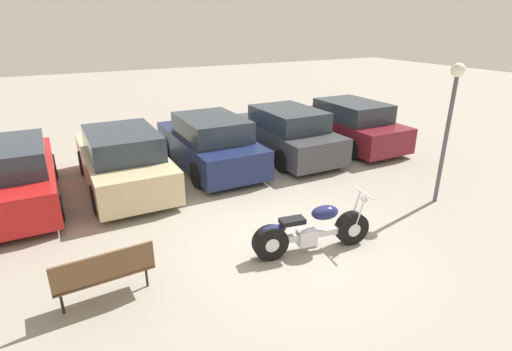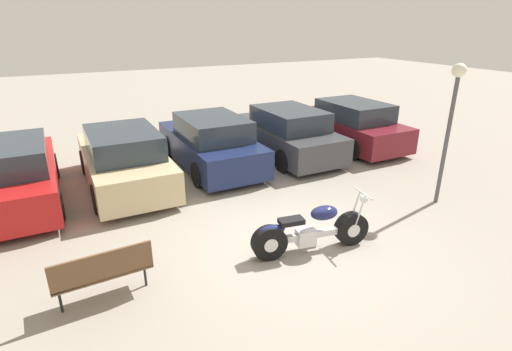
{
  "view_description": "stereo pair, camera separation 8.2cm",
  "coord_description": "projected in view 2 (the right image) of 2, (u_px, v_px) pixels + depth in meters",
  "views": [
    {
      "loc": [
        -3.64,
        -5.43,
        3.97
      ],
      "look_at": [
        0.07,
        1.63,
        0.85
      ],
      "focal_mm": 28.0,
      "sensor_mm": 36.0,
      "label": 1
    },
    {
      "loc": [
        -3.57,
        -5.46,
        3.97
      ],
      "look_at": [
        0.07,
        1.63,
        0.85
      ],
      "focal_mm": 28.0,
      "sensor_mm": 36.0,
      "label": 2
    }
  ],
  "objects": [
    {
      "name": "parked_car_navy",
      "position": [
        211.0,
        143.0,
        11.35
      ],
      "size": [
        1.87,
        4.37,
        1.5
      ],
      "color": "#19234C",
      "rests_on": "ground_plane"
    },
    {
      "name": "parked_car_maroon",
      "position": [
        349.0,
        125.0,
        13.34
      ],
      "size": [
        1.87,
        4.37,
        1.5
      ],
      "color": "maroon",
      "rests_on": "ground_plane"
    },
    {
      "name": "ground_plane",
      "position": [
        292.0,
        246.0,
        7.49
      ],
      "size": [
        60.0,
        60.0,
        0.0
      ],
      "primitive_type": "plane",
      "color": "gray"
    },
    {
      "name": "lamp_post",
      "position": [
        453.0,
        106.0,
        8.51
      ],
      "size": [
        0.29,
        0.29,
        3.14
      ],
      "color": "#4C4C51",
      "rests_on": "ground_plane"
    },
    {
      "name": "parked_car_red",
      "position": [
        12.0,
        175.0,
        8.99
      ],
      "size": [
        1.87,
        4.37,
        1.5
      ],
      "color": "red",
      "rests_on": "ground_plane"
    },
    {
      "name": "motorcycle",
      "position": [
        310.0,
        231.0,
        7.2
      ],
      "size": [
        2.28,
        0.78,
        1.03
      ],
      "color": "black",
      "rests_on": "ground_plane"
    },
    {
      "name": "parked_car_dark_grey",
      "position": [
        286.0,
        133.0,
        12.33
      ],
      "size": [
        1.87,
        4.37,
        1.5
      ],
      "color": "#3D3D42",
      "rests_on": "ground_plane"
    },
    {
      "name": "parked_car_champagne",
      "position": [
        124.0,
        160.0,
        10.0
      ],
      "size": [
        1.87,
        4.37,
        1.5
      ],
      "color": "#C6B284",
      "rests_on": "ground_plane"
    },
    {
      "name": "park_bench",
      "position": [
        103.0,
        271.0,
        5.84
      ],
      "size": [
        1.45,
        0.48,
        0.89
      ],
      "color": "brown",
      "rests_on": "ground_plane"
    }
  ]
}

